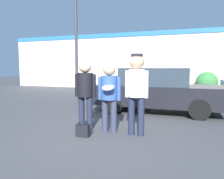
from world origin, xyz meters
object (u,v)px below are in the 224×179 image
object	(u,v)px
person_left	(85,88)
parked_car_near	(157,90)
handbag	(83,130)
person_middle_with_frisbee	(109,91)
person_right	(137,86)
street_lamp	(81,21)
shrub	(207,82)

from	to	relation	value
person_left	parked_car_near	size ratio (longest dim) A/B	0.40
handbag	person_middle_with_frisbee	bearing A→B (deg)	49.86
person_middle_with_frisbee	parked_car_near	bearing A→B (deg)	75.81
parked_car_near	person_right	bearing A→B (deg)	-91.34
person_middle_with_frisbee	street_lamp	xyz separation A→B (m)	(-2.44, 3.34, 2.44)
person_right	street_lamp	bearing A→B (deg)	132.74
person_middle_with_frisbee	person_right	xyz separation A→B (m)	(0.65, -0.00, 0.14)
parked_car_near	street_lamp	world-z (taller)	street_lamp
handbag	parked_car_near	bearing A→B (deg)	71.02
person_middle_with_frisbee	handbag	size ratio (longest dim) A/B	5.11
person_left	parked_car_near	bearing A→B (deg)	63.71
parked_car_near	handbag	bearing A→B (deg)	-108.98
parked_car_near	street_lamp	size ratio (longest dim) A/B	0.78
person_middle_with_frisbee	shrub	size ratio (longest dim) A/B	1.27
person_right	handbag	xyz separation A→B (m)	(-1.09, -0.52, -0.97)
person_left	parked_car_near	world-z (taller)	person_left
person_middle_with_frisbee	handbag	xyz separation A→B (m)	(-0.44, -0.52, -0.83)
person_left	person_middle_with_frisbee	size ratio (longest dim) A/B	1.04
person_right	parked_car_near	xyz separation A→B (m)	(0.07, 2.83, -0.37)
shrub	handbag	xyz separation A→B (m)	(-3.21, -10.13, -0.49)
parked_car_near	handbag	distance (m)	3.59
handbag	street_lamp	bearing A→B (deg)	117.44
person_left	shrub	size ratio (longest dim) A/B	1.33
person_right	handbag	distance (m)	1.54
shrub	handbag	size ratio (longest dim) A/B	4.02
street_lamp	shrub	size ratio (longest dim) A/B	4.30
person_left	street_lamp	xyz separation A→B (m)	(-1.79, 3.28, 2.38)
parked_car_near	handbag	size ratio (longest dim) A/B	13.39
person_middle_with_frisbee	street_lamp	bearing A→B (deg)	126.13
person_right	parked_car_near	bearing A→B (deg)	88.66
shrub	person_middle_with_frisbee	bearing A→B (deg)	-106.12
shrub	handbag	distance (m)	10.64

